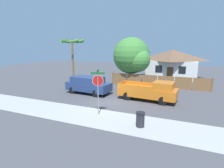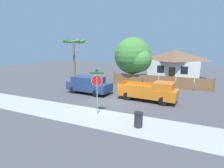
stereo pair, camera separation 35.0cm
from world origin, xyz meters
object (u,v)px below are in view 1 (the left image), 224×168
object	(u,v)px
house	(172,63)
oak_tree	(133,57)
stop_sign	(98,84)
red_suv	(88,84)
orange_pickup	(150,91)
trash_bin	(140,119)
palm_tree	(72,45)

from	to	relation	value
house	oak_tree	xyz separation A→B (m)	(-4.59, -7.33, 1.33)
stop_sign	red_suv	bearing A→B (deg)	108.02
stop_sign	orange_pickup	bearing A→B (deg)	41.46
stop_sign	trash_bin	world-z (taller)	stop_sign
oak_tree	palm_tree	xyz separation A→B (m)	(-7.13, -3.66, 1.46)
palm_tree	orange_pickup	size ratio (longest dim) A/B	1.09
oak_tree	stop_sign	size ratio (longest dim) A/B	1.88
house	stop_sign	bearing A→B (deg)	-100.42
palm_tree	trash_bin	distance (m)	15.52
oak_tree	red_suv	distance (m)	8.11
palm_tree	orange_pickup	xyz separation A→B (m)	(10.96, -3.49, -4.23)
house	orange_pickup	bearing A→B (deg)	-93.05
palm_tree	orange_pickup	world-z (taller)	palm_tree
house	trash_bin	size ratio (longest dim) A/B	8.58
palm_tree	trash_bin	xyz separation A→B (m)	(11.52, -9.30, -4.67)
red_suv	stop_sign	xyz separation A→B (m)	(3.79, -5.00, 1.31)
house	red_suv	world-z (taller)	house
house	oak_tree	size ratio (longest dim) A/B	1.29
stop_sign	palm_tree	bearing A→B (deg)	114.75
house	red_suv	size ratio (longest dim) A/B	1.64
oak_tree	trash_bin	distance (m)	14.05
trash_bin	house	bearing A→B (deg)	89.42
red_suv	orange_pickup	bearing A→B (deg)	4.40
oak_tree	stop_sign	bearing A→B (deg)	-85.21
red_suv	stop_sign	size ratio (longest dim) A/B	1.48
house	trash_bin	bearing A→B (deg)	-90.58
orange_pickup	trash_bin	world-z (taller)	orange_pickup
oak_tree	orange_pickup	distance (m)	8.56
house	palm_tree	xyz separation A→B (m)	(-11.73, -10.99, 2.79)
house	trash_bin	distance (m)	20.37
orange_pickup	trash_bin	distance (m)	5.85
palm_tree	house	bearing A→B (deg)	43.13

